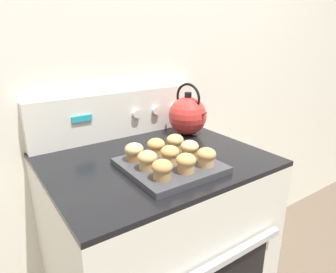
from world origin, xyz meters
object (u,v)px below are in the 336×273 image
object	(u,v)px
stove_range	(156,257)
muffin_r0_c2	(206,157)
muffin_r2_c0	(134,151)
muffin_r2_c2	(175,142)
muffin_r0_c0	(162,169)
muffin_r2_c1	(156,146)
muffin_r1_c1	(170,154)
muffin_pan	(170,166)
tea_kettle	(188,115)
muffin_r0_c1	(186,163)
muffin_r1_c2	(190,149)
muffin_r1_c0	(147,160)

from	to	relation	value
stove_range	muffin_r0_c2	world-z (taller)	muffin_r0_c2
muffin_r2_c0	muffin_r2_c2	world-z (taller)	same
muffin_r0_c0	muffin_r2_c1	bearing A→B (deg)	62.92
muffin_r2_c1	muffin_r1_c1	bearing A→B (deg)	-90.74
muffin_r2_c2	muffin_pan	bearing A→B (deg)	-134.62
muffin_r2_c2	tea_kettle	size ratio (longest dim) A/B	0.27
muffin_r0_c1	muffin_r2_c0	bearing A→B (deg)	116.73
muffin_r1_c1	muffin_r2_c2	bearing A→B (deg)	45.84
stove_range	muffin_r2_c0	bearing A→B (deg)	-165.72
muffin_r0_c0	muffin_r2_c1	size ratio (longest dim) A/B	1.00
muffin_r0_c2	tea_kettle	world-z (taller)	tea_kettle
muffin_pan	muffin_r1_c1	xyz separation A→B (m)	(-0.00, -0.00, 0.04)
muffin_r1_c2	muffin_r2_c2	distance (m)	0.08
muffin_pan	muffin_r2_c1	distance (m)	0.10
muffin_r0_c2	muffin_r1_c2	bearing A→B (deg)	90.48
muffin_r2_c2	tea_kettle	bearing A→B (deg)	41.22
stove_range	muffin_r1_c2	size ratio (longest dim) A/B	14.20
muffin_r0_c0	muffin_r1_c1	world-z (taller)	same
muffin_pan	muffin_r1_c1	distance (m)	0.04
muffin_pan	muffin_r1_c0	distance (m)	0.10
muffin_r1_c0	muffin_r2_c2	world-z (taller)	same
muffin_r0_c0	tea_kettle	size ratio (longest dim) A/B	0.27
muffin_r0_c0	muffin_r2_c2	xyz separation A→B (m)	(0.17, 0.17, 0.00)
muffin_pan	muffin_r0_c0	world-z (taller)	muffin_r0_c0
stove_range	tea_kettle	size ratio (longest dim) A/B	3.90
muffin_r1_c0	stove_range	bearing A→B (deg)	49.04
muffin_r0_c1	muffin_r1_c0	bearing A→B (deg)	134.90
muffin_r1_c2	stove_range	bearing A→B (deg)	123.73
muffin_r0_c1	muffin_r2_c1	bearing A→B (deg)	90.38
muffin_r0_c0	muffin_r0_c2	xyz separation A→B (m)	(0.17, -0.00, 0.00)
stove_range	muffin_r2_c1	size ratio (longest dim) A/B	14.20
muffin_r0_c0	muffin_pan	bearing A→B (deg)	44.15
muffin_r2_c0	muffin_r2_c2	distance (m)	0.17
muffin_r2_c0	tea_kettle	xyz separation A→B (m)	(0.37, 0.17, 0.04)
muffin_r0_c2	muffin_r0_c1	bearing A→B (deg)	-179.89
muffin_r0_c0	muffin_r1_c2	bearing A→B (deg)	26.22
muffin_pan	muffin_r2_c2	world-z (taller)	muffin_r2_c2
muffin_pan	muffin_r1_c0	world-z (taller)	muffin_r1_c0
muffin_r1_c1	tea_kettle	distance (m)	0.39
muffin_r0_c1	muffin_r0_c2	xyz separation A→B (m)	(0.09, 0.00, 0.00)
stove_range	muffin_r1_c2	distance (m)	0.53
muffin_r1_c0	muffin_r2_c1	size ratio (longest dim) A/B	1.00
muffin_pan	tea_kettle	xyz separation A→B (m)	(0.28, 0.26, 0.08)
muffin_r1_c0	muffin_r0_c2	bearing A→B (deg)	-27.04
muffin_r1_c1	tea_kettle	world-z (taller)	tea_kettle
stove_range	muffin_r0_c0	xyz separation A→B (m)	(-0.10, -0.20, 0.51)
muffin_pan	muffin_r0_c0	distance (m)	0.13
muffin_r1_c2	muffin_r2_c0	world-z (taller)	same
muffin_pan	tea_kettle	distance (m)	0.39
muffin_r1_c1	tea_kettle	xyz separation A→B (m)	(0.28, 0.26, 0.04)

